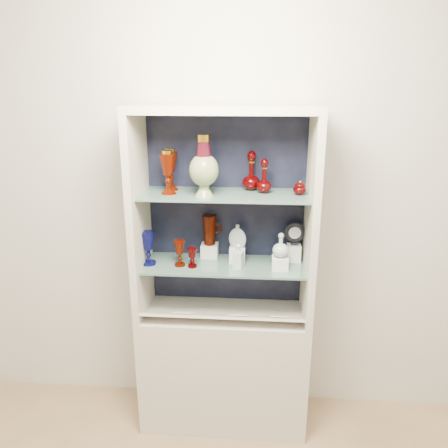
# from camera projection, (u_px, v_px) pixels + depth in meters

# --- Properties ---
(wall_back) EXTENTS (3.50, 0.02, 2.80)m
(wall_back) POSITION_uv_depth(u_px,v_px,m) (227.00, 197.00, 2.61)
(wall_back) COLOR beige
(wall_back) RESTS_ON ground
(cabinet_base) EXTENTS (1.00, 0.40, 0.75)m
(cabinet_base) POSITION_uv_depth(u_px,v_px,m) (224.00, 366.00, 2.71)
(cabinet_base) COLOR beige
(cabinet_base) RESTS_ON ground
(cabinet_back_panel) EXTENTS (0.98, 0.02, 1.15)m
(cabinet_back_panel) POSITION_uv_depth(u_px,v_px,m) (226.00, 211.00, 2.61)
(cabinet_back_panel) COLOR black
(cabinet_back_panel) RESTS_ON cabinet_base
(cabinet_side_left) EXTENTS (0.04, 0.40, 1.15)m
(cabinet_side_left) POSITION_uv_depth(u_px,v_px,m) (139.00, 218.00, 2.46)
(cabinet_side_left) COLOR beige
(cabinet_side_left) RESTS_ON cabinet_base
(cabinet_side_right) EXTENTS (0.04, 0.40, 1.15)m
(cabinet_side_right) POSITION_uv_depth(u_px,v_px,m) (311.00, 222.00, 2.39)
(cabinet_side_right) COLOR beige
(cabinet_side_right) RESTS_ON cabinet_base
(cabinet_top_cap) EXTENTS (1.00, 0.40, 0.04)m
(cabinet_top_cap) POSITION_uv_depth(u_px,v_px,m) (224.00, 109.00, 2.25)
(cabinet_top_cap) COLOR beige
(cabinet_top_cap) RESTS_ON cabinet_side_left
(shelf_lower) EXTENTS (0.92, 0.34, 0.01)m
(shelf_lower) POSITION_uv_depth(u_px,v_px,m) (224.00, 265.00, 2.53)
(shelf_lower) COLOR slate
(shelf_lower) RESTS_ON cabinet_side_left
(shelf_upper) EXTENTS (0.92, 0.34, 0.01)m
(shelf_upper) POSITION_uv_depth(u_px,v_px,m) (224.00, 195.00, 2.40)
(shelf_upper) COLOR slate
(shelf_upper) RESTS_ON cabinet_side_left
(label_ledge) EXTENTS (0.92, 0.17, 0.09)m
(label_ledge) POSITION_uv_depth(u_px,v_px,m) (223.00, 317.00, 2.49)
(label_ledge) COLOR beige
(label_ledge) RESTS_ON cabinet_base
(label_card_0) EXTENTS (0.10, 0.06, 0.03)m
(label_card_0) POSITION_uv_depth(u_px,v_px,m) (182.00, 313.00, 2.50)
(label_card_0) COLOR white
(label_card_0) RESTS_ON label_ledge
(label_card_1) EXTENTS (0.10, 0.06, 0.03)m
(label_card_1) POSITION_uv_depth(u_px,v_px,m) (238.00, 315.00, 2.48)
(label_card_1) COLOR white
(label_card_1) RESTS_ON label_ledge
(label_card_2) EXTENTS (0.10, 0.06, 0.03)m
(label_card_2) POSITION_uv_depth(u_px,v_px,m) (280.00, 317.00, 2.46)
(label_card_2) COLOR white
(label_card_2) RESTS_ON label_ledge
(pedestal_lamp_left) EXTENTS (0.11, 0.11, 0.24)m
(pedestal_lamp_left) POSITION_uv_depth(u_px,v_px,m) (168.00, 172.00, 2.36)
(pedestal_lamp_left) COLOR #490D00
(pedestal_lamp_left) RESTS_ON shelf_upper
(pedestal_lamp_right) EXTENTS (0.11, 0.11, 0.24)m
(pedestal_lamp_right) POSITION_uv_depth(u_px,v_px,m) (170.00, 169.00, 2.46)
(pedestal_lamp_right) COLOR #490D00
(pedestal_lamp_right) RESTS_ON shelf_upper
(enamel_urn) EXTENTS (0.18, 0.18, 0.33)m
(enamel_urn) POSITION_uv_depth(u_px,v_px,m) (204.00, 166.00, 2.30)
(enamel_urn) COLOR #063F10
(enamel_urn) RESTS_ON shelf_upper
(ruby_decanter_a) EXTENTS (0.08, 0.08, 0.21)m
(ruby_decanter_a) POSITION_uv_depth(u_px,v_px,m) (264.00, 174.00, 2.39)
(ruby_decanter_a) COLOR #380101
(ruby_decanter_a) RESTS_ON shelf_upper
(ruby_decanter_b) EXTENTS (0.12, 0.12, 0.24)m
(ruby_decanter_b) POSITION_uv_depth(u_px,v_px,m) (251.00, 169.00, 2.45)
(ruby_decanter_b) COLOR #380101
(ruby_decanter_b) RESTS_ON shelf_upper
(lidded_bowl) EXTENTS (0.09, 0.09, 0.08)m
(lidded_bowl) POSITION_uv_depth(u_px,v_px,m) (300.00, 187.00, 2.37)
(lidded_bowl) COLOR #380101
(lidded_bowl) RESTS_ON shelf_upper
(cobalt_goblet) EXTENTS (0.11, 0.11, 0.20)m
(cobalt_goblet) POSITION_uv_depth(u_px,v_px,m) (148.00, 248.00, 2.50)
(cobalt_goblet) COLOR #090A43
(cobalt_goblet) RESTS_ON shelf_lower
(ruby_goblet_tall) EXTENTS (0.08, 0.08, 0.15)m
(ruby_goblet_tall) POSITION_uv_depth(u_px,v_px,m) (180.00, 253.00, 2.49)
(ruby_goblet_tall) COLOR #490D00
(ruby_goblet_tall) RESTS_ON shelf_lower
(ruby_goblet_small) EXTENTS (0.06, 0.06, 0.11)m
(ruby_goblet_small) POSITION_uv_depth(u_px,v_px,m) (192.00, 258.00, 2.47)
(ruby_goblet_small) COLOR #380101
(ruby_goblet_small) RESTS_ON shelf_lower
(riser_ruby_pitcher) EXTENTS (0.10, 0.10, 0.08)m
(riser_ruby_pitcher) POSITION_uv_depth(u_px,v_px,m) (210.00, 250.00, 2.63)
(riser_ruby_pitcher) COLOR silver
(riser_ruby_pitcher) RESTS_ON shelf_lower
(ruby_pitcher) EXTENTS (0.15, 0.11, 0.18)m
(ruby_pitcher) POSITION_uv_depth(u_px,v_px,m) (209.00, 230.00, 2.59)
(ruby_pitcher) COLOR #490D00
(ruby_pitcher) RESTS_ON riser_ruby_pitcher
(clear_square_bottle) EXTENTS (0.06, 0.06, 0.15)m
(clear_square_bottle) POSITION_uv_depth(u_px,v_px,m) (238.00, 256.00, 2.45)
(clear_square_bottle) COLOR #A5B8BE
(clear_square_bottle) RESTS_ON shelf_lower
(riser_flat_flask) EXTENTS (0.09, 0.09, 0.09)m
(riser_flat_flask) POSITION_uv_depth(u_px,v_px,m) (237.00, 254.00, 2.55)
(riser_flat_flask) COLOR silver
(riser_flat_flask) RESTS_ON shelf_lower
(flat_flask) EXTENTS (0.11, 0.06, 0.14)m
(flat_flask) POSITION_uv_depth(u_px,v_px,m) (237.00, 236.00, 2.52)
(flat_flask) COLOR #A4B1B8
(flat_flask) RESTS_ON riser_flat_flask
(riser_clear_round_decanter) EXTENTS (0.09, 0.09, 0.07)m
(riser_clear_round_decanter) POSITION_uv_depth(u_px,v_px,m) (280.00, 263.00, 2.46)
(riser_clear_round_decanter) COLOR silver
(riser_clear_round_decanter) RESTS_ON shelf_lower
(clear_round_decanter) EXTENTS (0.11, 0.11, 0.14)m
(clear_round_decanter) POSITION_uv_depth(u_px,v_px,m) (281.00, 246.00, 2.42)
(clear_round_decanter) COLOR #A5B8BE
(clear_round_decanter) RESTS_ON riser_clear_round_decanter
(riser_cameo_medallion) EXTENTS (0.08, 0.08, 0.10)m
(riser_cameo_medallion) POSITION_uv_depth(u_px,v_px,m) (294.00, 253.00, 2.57)
(riser_cameo_medallion) COLOR silver
(riser_cameo_medallion) RESTS_ON shelf_lower
(cameo_medallion) EXTENTS (0.12, 0.05, 0.14)m
(cameo_medallion) POSITION_uv_depth(u_px,v_px,m) (295.00, 234.00, 2.53)
(cameo_medallion) COLOR black
(cameo_medallion) RESTS_ON riser_cameo_medallion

